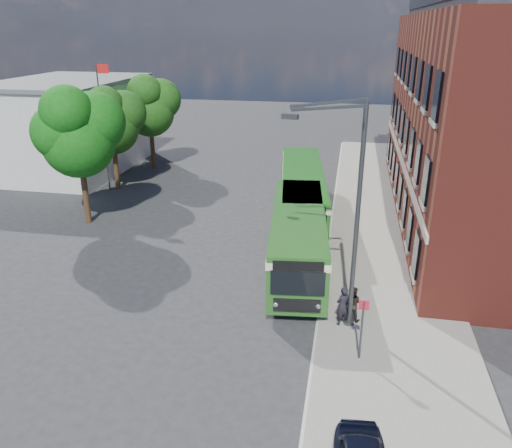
# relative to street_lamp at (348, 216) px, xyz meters

# --- Properties ---
(ground) EXTENTS (120.00, 120.00, 0.00)m
(ground) POSITION_rel_street_lamp_xyz_m (-4.84, 2.00, -4.79)
(ground) COLOR #29292B
(ground) RESTS_ON ground
(pavement) EXTENTS (6.00, 48.00, 0.15)m
(pavement) POSITION_rel_street_lamp_xyz_m (2.16, 10.00, -4.72)
(pavement) COLOR gray
(pavement) RESTS_ON ground
(kerb_line) EXTENTS (0.12, 48.00, 0.01)m
(kerb_line) POSITION_rel_street_lamp_xyz_m (-0.89, 10.00, -4.79)
(kerb_line) COLOR beige
(kerb_line) RESTS_ON ground
(white_building) EXTENTS (9.40, 13.40, 7.30)m
(white_building) POSITION_rel_street_lamp_xyz_m (-22.84, 20.00, -1.13)
(white_building) COLOR #BCBCB7
(white_building) RESTS_ON ground
(flagpole) EXTENTS (0.95, 0.10, 9.00)m
(flagpole) POSITION_rel_street_lamp_xyz_m (-17.29, 15.00, 0.15)
(flagpole) COLOR #383B3E
(flagpole) RESTS_ON ground
(street_lamp) EXTENTS (2.96, 2.38, 9.00)m
(street_lamp) POSITION_rel_street_lamp_xyz_m (0.00, 0.00, 0.00)
(street_lamp) COLOR #383B3E
(street_lamp) RESTS_ON ground
(bus_stop_sign) EXTENTS (0.35, 0.08, 2.52)m
(bus_stop_sign) POSITION_rel_street_lamp_xyz_m (0.76, -2.20, -3.28)
(bus_stop_sign) COLOR #383B3E
(bus_stop_sign) RESTS_ON ground
(bus_front) EXTENTS (3.65, 10.82, 3.02)m
(bus_front) POSITION_rel_street_lamp_xyz_m (-2.28, 4.89, -2.96)
(bus_front) COLOR #275C1F
(bus_front) RESTS_ON ground
(bus_rear) EXTENTS (4.10, 12.66, 3.02)m
(bus_rear) POSITION_rel_street_lamp_xyz_m (-2.82, 12.10, -2.96)
(bus_rear) COLOR #1E6119
(bus_rear) RESTS_ON ground
(pedestrian_a) EXTENTS (0.73, 0.69, 1.67)m
(pedestrian_a) POSITION_rel_street_lamp_xyz_m (0.06, -0.09, -3.80)
(pedestrian_a) COLOR black
(pedestrian_a) RESTS_ON pavement
(pedestrian_b) EXTENTS (0.83, 0.71, 1.50)m
(pedestrian_b) POSITION_rel_street_lamp_xyz_m (0.44, 0.31, -3.89)
(pedestrian_b) COLOR black
(pedestrian_b) RESTS_ON pavement
(tree_left) EXTENTS (4.96, 4.71, 8.37)m
(tree_left) POSITION_rel_street_lamp_xyz_m (-15.57, 8.59, 0.89)
(tree_left) COLOR #342313
(tree_left) RESTS_ON ground
(tree_mid) EXTENTS (4.47, 4.25, 7.54)m
(tree_mid) POSITION_rel_street_lamp_xyz_m (-16.80, 15.34, 0.33)
(tree_mid) COLOR #342313
(tree_mid) RESTS_ON ground
(tree_right) EXTENTS (4.63, 4.40, 7.82)m
(tree_right) POSITION_rel_street_lamp_xyz_m (-16.26, 21.15, 0.51)
(tree_right) COLOR #342313
(tree_right) RESTS_ON ground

